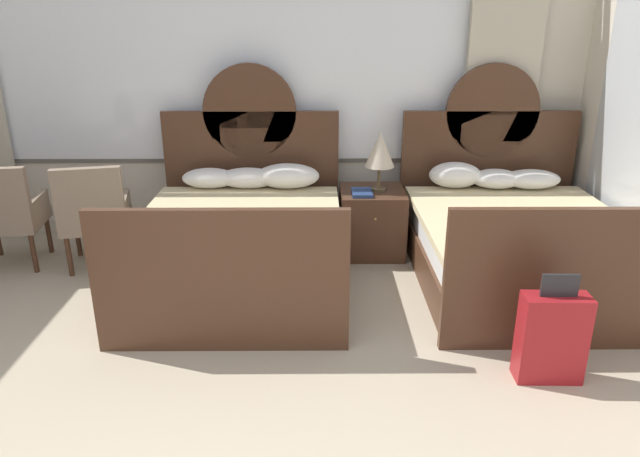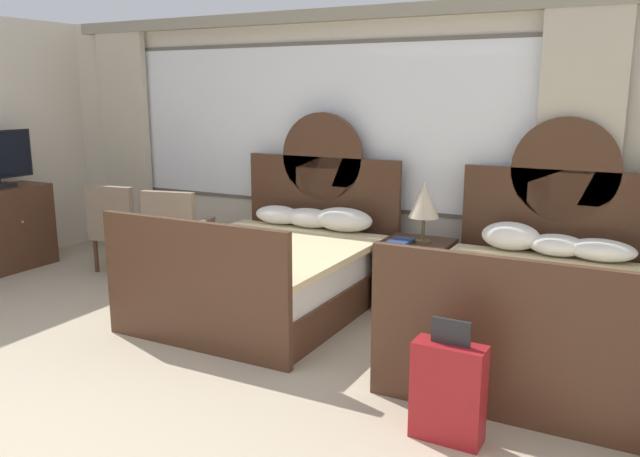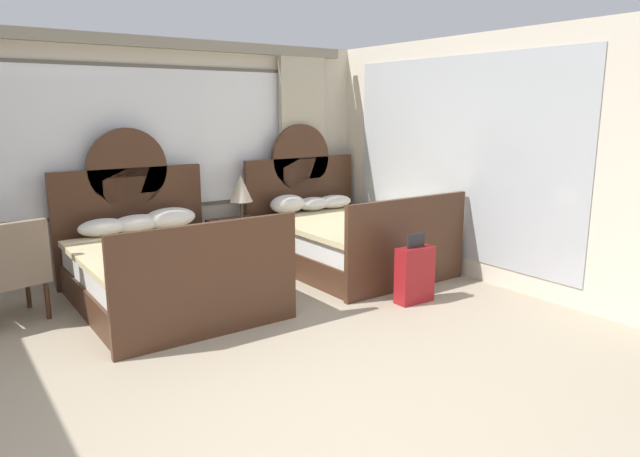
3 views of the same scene
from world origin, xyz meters
name	(u,v)px [view 3 (image 3 of 3)]	position (x,y,z in m)	size (l,w,h in m)	color
ground_plane	(325,448)	(0.00, 0.00, 0.00)	(24.00, 24.00, 0.00)	tan
wall_back_window	(107,153)	(0.00, 4.11, 1.42)	(6.67, 0.22, 2.70)	beige
wall_right_mirror	(477,160)	(3.37, 1.78, 1.35)	(0.08, 4.71, 2.70)	beige
bed_near_window	(164,268)	(0.17, 2.96, 0.36)	(1.67, 2.12, 1.71)	#472B1C
bed_near_mirror	(345,238)	(2.44, 2.96, 0.36)	(1.67, 2.12, 1.71)	#472B1C
nightstand_between_beds	(239,246)	(1.30, 3.56, 0.30)	(0.58, 0.61, 0.61)	#472B1C
table_lamp_on_nightstand	(241,189)	(1.35, 3.56, 0.98)	(0.27, 0.27, 0.54)	brown
book_on_nightstand	(234,222)	(1.19, 3.44, 0.62)	(0.18, 0.26, 0.03)	navy
armchair_by_window_left	(11,267)	(-1.14, 3.24, 0.52)	(0.66, 0.66, 0.94)	#84705B
suitcase_on_floor	(415,274)	(2.20, 1.52, 0.29)	(0.40, 0.18, 0.71)	maroon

